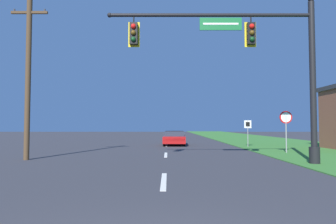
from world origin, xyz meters
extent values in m
cube|color=#38752D|center=(10.50, 30.00, 0.02)|extent=(10.00, 110.00, 0.04)
cube|color=silver|center=(0.00, 6.00, 0.01)|extent=(0.16, 2.80, 0.01)
cube|color=silver|center=(0.00, 14.00, 0.01)|extent=(0.16, 2.80, 0.01)
cube|color=silver|center=(0.00, 22.00, 0.01)|extent=(0.16, 2.80, 0.01)
cube|color=silver|center=(0.00, 30.00, 0.01)|extent=(0.16, 2.80, 0.01)
cube|color=silver|center=(0.00, 38.00, 0.01)|extent=(0.16, 2.80, 0.01)
cylinder|color=black|center=(6.40, 9.87, 0.39)|extent=(0.44, 0.44, 0.70)
cylinder|color=black|center=(6.40, 9.87, 3.56)|extent=(0.26, 0.26, 7.05)
cylinder|color=black|center=(1.98, 9.87, 6.49)|extent=(8.83, 0.16, 0.16)
sphere|color=black|center=(-2.43, 9.87, 6.49)|extent=(0.21, 0.21, 0.21)
cube|color=#196B33|center=(2.43, 9.87, 6.09)|extent=(1.84, 0.06, 0.55)
cube|color=white|center=(2.43, 9.83, 6.09)|extent=(1.54, 0.01, 0.08)
cylinder|color=black|center=(-1.37, 9.87, 6.31)|extent=(0.06, 0.06, 0.35)
cube|color=yellow|center=(-1.37, 10.00, 5.66)|extent=(0.50, 0.03, 1.11)
cube|color=black|center=(-1.37, 9.87, 5.66)|extent=(0.34, 0.24, 0.95)
sphere|color=red|center=(-1.37, 9.73, 5.95)|extent=(0.22, 0.22, 0.22)
sphere|color=#51380F|center=(-1.37, 9.73, 5.66)|extent=(0.22, 0.22, 0.22)
sphere|color=#0F3D19|center=(-1.37, 9.73, 5.38)|extent=(0.22, 0.22, 0.22)
cylinder|color=black|center=(3.75, 9.87, 6.31)|extent=(0.06, 0.06, 0.35)
cube|color=yellow|center=(3.75, 10.00, 5.66)|extent=(0.50, 0.03, 1.11)
cube|color=black|center=(3.75, 9.87, 5.66)|extent=(0.34, 0.24, 0.95)
sphere|color=red|center=(3.75, 9.73, 5.95)|extent=(0.22, 0.22, 0.22)
sphere|color=#51380F|center=(3.75, 9.73, 5.66)|extent=(0.22, 0.22, 0.22)
sphere|color=#0F3D19|center=(3.75, 9.73, 5.38)|extent=(0.22, 0.22, 0.22)
cylinder|color=black|center=(1.52, 24.05, 0.32)|extent=(0.22, 0.64, 0.64)
cylinder|color=black|center=(-0.08, 24.10, 0.32)|extent=(0.22, 0.64, 0.64)
cylinder|color=black|center=(1.42, 21.12, 0.32)|extent=(0.22, 0.64, 0.64)
cylinder|color=black|center=(-0.17, 21.17, 0.32)|extent=(0.22, 0.64, 0.64)
cube|color=#AD1414|center=(0.67, 22.61, 0.50)|extent=(1.96, 4.39, 0.55)
cube|color=#283342|center=(0.68, 22.72, 0.98)|extent=(1.66, 1.87, 0.42)
cube|color=#AD1414|center=(0.68, 22.72, 1.16)|extent=(1.62, 1.84, 0.06)
cube|color=#B71414|center=(0.60, 20.47, 0.56)|extent=(1.68, 0.12, 0.14)
cylinder|color=gray|center=(7.24, 15.05, 1.14)|extent=(0.07, 0.07, 2.20)
cylinder|color=red|center=(7.24, 15.05, 2.16)|extent=(0.76, 0.04, 0.76)
cylinder|color=white|center=(7.24, 15.02, 2.16)|extent=(0.61, 0.01, 0.61)
cylinder|color=gray|center=(6.30, 20.15, 1.04)|extent=(0.06, 0.06, 2.00)
cube|color=white|center=(6.30, 20.15, 1.77)|extent=(0.55, 0.04, 0.60)
cube|color=black|center=(6.30, 20.12, 1.77)|extent=(0.31, 0.01, 0.34)
cylinder|color=#4C3823|center=(-6.74, 11.55, 4.08)|extent=(0.26, 0.26, 8.15)
cube|color=#4C3823|center=(-6.74, 11.55, 7.25)|extent=(1.80, 0.12, 0.12)
cylinder|color=#333338|center=(-7.49, 11.55, 7.37)|extent=(0.08, 0.08, 0.12)
cylinder|color=#333338|center=(-5.99, 11.55, 7.37)|extent=(0.08, 0.08, 0.12)
camera|label=1|loc=(0.13, -3.00, 1.65)|focal=32.00mm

